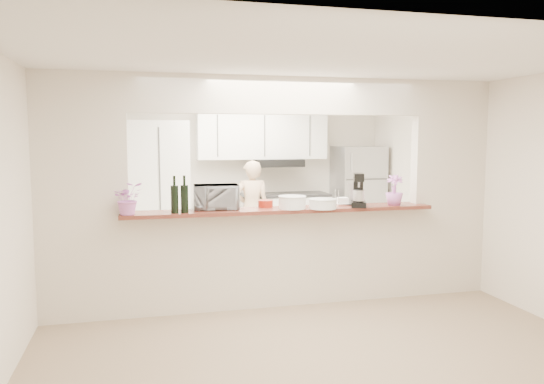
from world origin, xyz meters
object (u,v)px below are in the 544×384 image
object	(u,v)px
toaster_oven	(216,197)
person	(252,210)
stand_mixer	(358,192)
refrigerator	(358,197)

from	to	relation	value
toaster_oven	person	distance (m)	2.46
toaster_oven	stand_mixer	world-z (taller)	stand_mixer
stand_mixer	person	size ratio (longest dim) A/B	0.25
toaster_oven	refrigerator	bearing A→B (deg)	47.00
toaster_oven	stand_mixer	xyz separation A→B (m)	(1.55, -0.19, 0.04)
person	toaster_oven	bearing A→B (deg)	74.91
stand_mixer	toaster_oven	bearing A→B (deg)	173.10
refrigerator	person	size ratio (longest dim) A/B	1.14
stand_mixer	person	distance (m)	2.59
toaster_oven	stand_mixer	bearing A→B (deg)	-3.30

